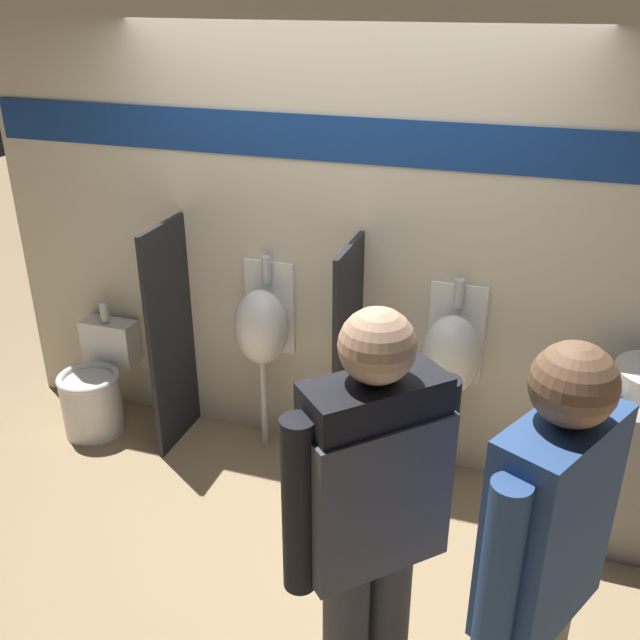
{
  "coord_description": "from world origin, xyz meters",
  "views": [
    {
      "loc": [
        1.08,
        -3.07,
        2.65
      ],
      "look_at": [
        0.0,
        0.17,
        1.05
      ],
      "focal_mm": 40.0,
      "sensor_mm": 36.0,
      "label": 1
    }
  ],
  "objects_px": {
    "cell_phone": "(615,400)",
    "urinal_near_counter": "(262,327)",
    "person_in_vest": "(371,517)",
    "urinal_far": "(451,355)",
    "person_with_lanyard": "(539,581)",
    "toilet": "(96,389)"
  },
  "relations": [
    {
      "from": "cell_phone",
      "to": "urinal_near_counter",
      "type": "distance_m",
      "value": 1.96
    },
    {
      "from": "urinal_near_counter",
      "to": "person_in_vest",
      "type": "bearing_deg",
      "value": -56.59
    },
    {
      "from": "urinal_far",
      "to": "person_in_vest",
      "type": "relative_size",
      "value": 0.68
    },
    {
      "from": "cell_phone",
      "to": "urinal_far",
      "type": "bearing_deg",
      "value": 163.69
    },
    {
      "from": "cell_phone",
      "to": "urinal_near_counter",
      "type": "height_order",
      "value": "urinal_near_counter"
    },
    {
      "from": "urinal_near_counter",
      "to": "person_with_lanyard",
      "type": "bearing_deg",
      "value": -46.32
    },
    {
      "from": "cell_phone",
      "to": "urinal_near_counter",
      "type": "relative_size",
      "value": 0.11
    },
    {
      "from": "cell_phone",
      "to": "urinal_far",
      "type": "height_order",
      "value": "urinal_far"
    },
    {
      "from": "person_in_vest",
      "to": "toilet",
      "type": "bearing_deg",
      "value": 101.07
    },
    {
      "from": "urinal_far",
      "to": "person_in_vest",
      "type": "bearing_deg",
      "value": -90.74
    },
    {
      "from": "urinal_far",
      "to": "toilet",
      "type": "height_order",
      "value": "urinal_far"
    },
    {
      "from": "toilet",
      "to": "urinal_far",
      "type": "bearing_deg",
      "value": 4.24
    },
    {
      "from": "urinal_far",
      "to": "person_with_lanyard",
      "type": "xyz_separation_m",
      "value": [
        0.53,
        -1.73,
        0.18
      ]
    },
    {
      "from": "cell_phone",
      "to": "toilet",
      "type": "xyz_separation_m",
      "value": [
        -3.07,
        0.08,
        -0.56
      ]
    },
    {
      "from": "urinal_near_counter",
      "to": "urinal_far",
      "type": "xyz_separation_m",
      "value": [
        1.12,
        0.0,
        0.0
      ]
    },
    {
      "from": "person_in_vest",
      "to": "urinal_far",
      "type": "bearing_deg",
      "value": 44.38
    },
    {
      "from": "urinal_near_counter",
      "to": "urinal_far",
      "type": "relative_size",
      "value": 1.0
    },
    {
      "from": "urinal_near_counter",
      "to": "person_with_lanyard",
      "type": "xyz_separation_m",
      "value": [
        1.65,
        -1.73,
        0.18
      ]
    },
    {
      "from": "urinal_near_counter",
      "to": "urinal_far",
      "type": "bearing_deg",
      "value": 0.0
    },
    {
      "from": "urinal_near_counter",
      "to": "person_in_vest",
      "type": "height_order",
      "value": "person_in_vest"
    },
    {
      "from": "cell_phone",
      "to": "toilet",
      "type": "distance_m",
      "value": 3.12
    },
    {
      "from": "person_in_vest",
      "to": "cell_phone",
      "type": "bearing_deg",
      "value": 14.25
    }
  ]
}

